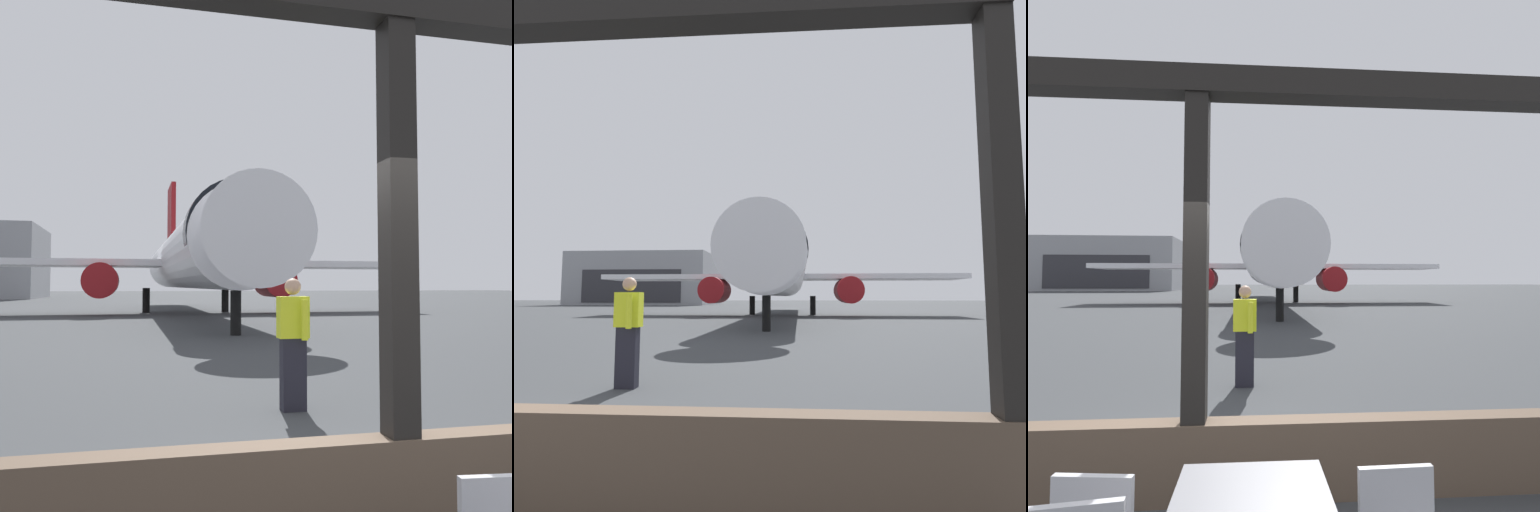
% 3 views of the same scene
% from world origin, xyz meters
% --- Properties ---
extents(ground_plane, '(220.00, 220.00, 0.00)m').
position_xyz_m(ground_plane, '(0.00, 40.00, 0.00)').
color(ground_plane, '#383A3D').
extents(window_frame, '(9.14, 0.24, 3.70)m').
position_xyz_m(window_frame, '(0.00, 0.00, 1.30)').
color(window_frame, brown).
rests_on(window_frame, ground).
extents(airplane, '(26.79, 33.98, 9.91)m').
position_xyz_m(airplane, '(1.69, 27.84, 3.18)').
color(airplane, silver).
rests_on(airplane, ground).
extents(ground_crew_worker, '(0.40, 0.53, 1.74)m').
position_xyz_m(ground_crew_worker, '(0.36, 3.63, 0.90)').
color(ground_crew_worker, black).
rests_on(ground_crew_worker, ground).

